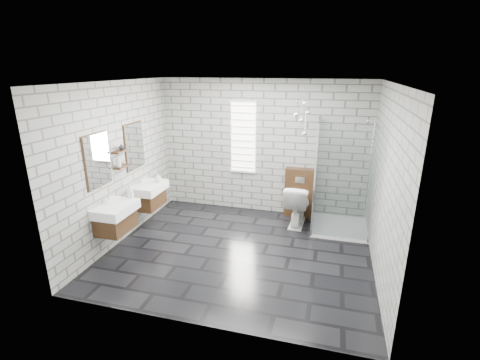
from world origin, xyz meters
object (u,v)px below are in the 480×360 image
at_px(vanity_left, 114,210).
at_px(vanity_right, 147,188).
at_px(toilet, 297,204).
at_px(cistern_panel, 300,193).
at_px(shower_enclosure, 336,205).

xyz_separation_m(vanity_left, vanity_right, (0.00, 1.05, 0.00)).
distance_m(vanity_right, toilet, 2.85).
relative_size(cistern_panel, shower_enclosure, 0.49).
height_order(vanity_right, cistern_panel, vanity_right).
distance_m(vanity_left, shower_enclosure, 3.84).
bearing_deg(vanity_right, shower_enclosure, 11.57).
bearing_deg(shower_enclosure, vanity_right, -168.43).
height_order(shower_enclosure, toilet, shower_enclosure).
bearing_deg(toilet, vanity_right, 19.55).
bearing_deg(cistern_panel, toilet, -90.00).
height_order(vanity_right, shower_enclosure, shower_enclosure).
bearing_deg(vanity_left, shower_enclosure, 27.11).
xyz_separation_m(vanity_left, shower_enclosure, (3.41, 1.74, -0.25)).
xyz_separation_m(vanity_right, shower_enclosure, (3.41, 0.70, -0.25)).
bearing_deg(toilet, cistern_panel, -87.28).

